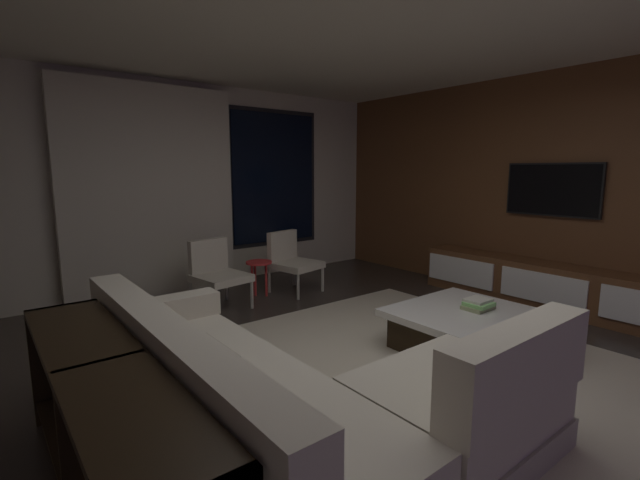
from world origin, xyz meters
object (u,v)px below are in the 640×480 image
(accent_chair_near_window, at_px, (291,258))
(accent_chair_by_curtain, at_px, (216,270))
(mounted_tv, at_px, (552,190))
(console_table_behind_couch, at_px, (106,429))
(media_console, at_px, (555,288))
(sectional_couch, at_px, (289,401))
(book_stack_on_coffee_table, at_px, (478,304))
(side_stool, at_px, (259,268))
(coffee_table, at_px, (469,331))

(accent_chair_near_window, height_order, accent_chair_by_curtain, same)
(accent_chair_by_curtain, distance_m, mounted_tv, 3.98)
(accent_chair_by_curtain, bearing_deg, console_table_behind_couch, -124.28)
(media_console, height_order, mounted_tv, mounted_tv)
(accent_chair_near_window, relative_size, console_table_behind_couch, 0.37)
(accent_chair_by_curtain, distance_m, console_table_behind_couch, 3.09)
(sectional_couch, height_order, book_stack_on_coffee_table, sectional_couch)
(book_stack_on_coffee_table, height_order, mounted_tv, mounted_tv)
(book_stack_on_coffee_table, bearing_deg, console_table_behind_couch, -179.70)
(sectional_couch, distance_m, media_console, 3.78)
(accent_chair_near_window, height_order, mounted_tv, mounted_tv)
(book_stack_on_coffee_table, xyz_separation_m, mounted_tv, (1.84, 0.26, 0.95))
(side_stool, relative_size, mounted_tv, 0.44)
(book_stack_on_coffee_table, relative_size, console_table_behind_couch, 0.12)
(book_stack_on_coffee_table, bearing_deg, side_stool, 105.47)
(sectional_couch, height_order, media_console, sectional_couch)
(coffee_table, relative_size, book_stack_on_coffee_table, 4.46)
(coffee_table, xyz_separation_m, console_table_behind_couch, (-2.90, -0.01, 0.22))
(sectional_couch, relative_size, side_stool, 5.43)
(sectional_couch, distance_m, side_stool, 3.06)
(coffee_table, distance_m, mounted_tv, 2.30)
(accent_chair_by_curtain, bearing_deg, mounted_tv, -36.05)
(media_console, bearing_deg, book_stack_on_coffee_table, -177.79)
(sectional_couch, bearing_deg, mounted_tv, 5.88)
(sectional_couch, relative_size, media_console, 0.81)
(console_table_behind_couch, bearing_deg, media_console, 0.97)
(accent_chair_by_curtain, bearing_deg, sectional_couch, -107.16)
(side_stool, bearing_deg, book_stack_on_coffee_table, -74.53)
(book_stack_on_coffee_table, height_order, side_stool, side_stool)
(accent_chair_by_curtain, bearing_deg, book_stack_on_coffee_table, -63.09)
(coffee_table, xyz_separation_m, book_stack_on_coffee_table, (0.13, 0.01, 0.21))
(accent_chair_near_window, relative_size, side_stool, 1.70)
(book_stack_on_coffee_table, height_order, accent_chair_by_curtain, accent_chair_by_curtain)
(side_stool, bearing_deg, console_table_behind_couch, -131.83)
(accent_chair_by_curtain, bearing_deg, side_stool, 3.42)
(book_stack_on_coffee_table, distance_m, side_stool, 2.67)
(book_stack_on_coffee_table, bearing_deg, media_console, 2.21)
(book_stack_on_coffee_table, distance_m, accent_chair_by_curtain, 2.85)
(side_stool, relative_size, console_table_behind_couch, 0.22)
(coffee_table, relative_size, accent_chair_near_window, 1.49)
(book_stack_on_coffee_table, xyz_separation_m, console_table_behind_couch, (-3.03, -0.02, 0.01))
(sectional_couch, xyz_separation_m, console_table_behind_couch, (-0.91, 0.13, 0.12))
(book_stack_on_coffee_table, height_order, console_table_behind_couch, console_table_behind_couch)
(side_stool, bearing_deg, sectional_couch, -117.34)
(book_stack_on_coffee_table, xyz_separation_m, media_console, (1.66, 0.06, -0.15))
(accent_chair_by_curtain, relative_size, console_table_behind_couch, 0.37)
(accent_chair_near_window, xyz_separation_m, side_stool, (-0.49, 0.00, -0.06))
(accent_chair_near_window, relative_size, mounted_tv, 0.74)
(book_stack_on_coffee_table, distance_m, media_console, 1.67)
(side_stool, bearing_deg, accent_chair_near_window, -0.05)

